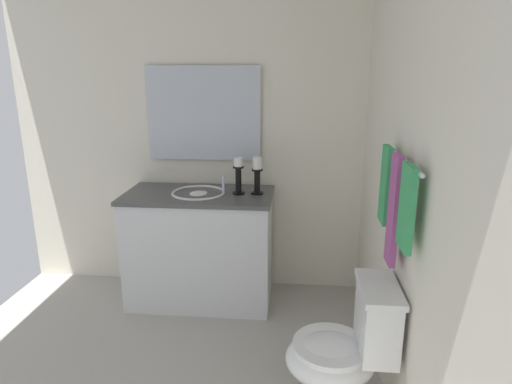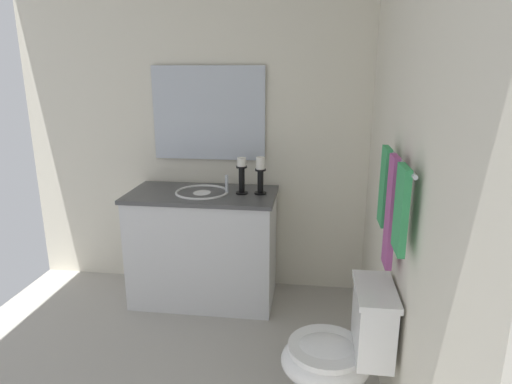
{
  "view_description": "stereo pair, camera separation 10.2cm",
  "coord_description": "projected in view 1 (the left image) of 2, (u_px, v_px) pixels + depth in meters",
  "views": [
    {
      "loc": [
        2.16,
        0.84,
        1.75
      ],
      "look_at": [
        -0.37,
        0.61,
        1.05
      ],
      "focal_mm": 30.84,
      "sensor_mm": 36.0,
      "label": 1
    },
    {
      "loc": [
        2.15,
        0.94,
        1.75
      ],
      "look_at": [
        -0.37,
        0.61,
        1.05
      ],
      "focal_mm": 30.84,
      "sensor_mm": 36.0,
      "label": 2
    }
  ],
  "objects": [
    {
      "name": "towel_center",
      "position": [
        394.0,
        210.0,
        2.09
      ],
      "size": [
        0.13,
        0.03,
        0.54
      ],
      "primitive_type": "cube",
      "color": "#A54C8C",
      "rests_on": "towel_bar"
    },
    {
      "name": "candle_holder_tall",
      "position": [
        257.0,
        175.0,
        3.21
      ],
      "size": [
        0.09,
        0.09,
        0.28
      ],
      "color": "black",
      "rests_on": "vanity_cabinet"
    },
    {
      "name": "wall_back",
      "position": [
        407.0,
        181.0,
        2.16
      ],
      "size": [
        2.51,
        0.04,
        2.45
      ],
      "primitive_type": "cube",
      "color": "silver",
      "rests_on": "ground"
    },
    {
      "name": "floor",
      "position": [
        148.0,
        377.0,
        2.61
      ],
      "size": [
        2.51,
        2.79,
        0.02
      ],
      "primitive_type": "cube",
      "color": "#B2ADA3",
      "rests_on": "ground"
    },
    {
      "name": "mirror",
      "position": [
        204.0,
        114.0,
        3.38
      ],
      "size": [
        0.02,
        0.88,
        0.72
      ],
      "primitive_type": "cube",
      "color": "silver"
    },
    {
      "name": "vanity_cabinet",
      "position": [
        200.0,
        247.0,
        3.38
      ],
      "size": [
        0.58,
        1.11,
        0.87
      ],
      "color": "silver",
      "rests_on": "ground"
    },
    {
      "name": "candle_holder_short",
      "position": [
        238.0,
        175.0,
        3.21
      ],
      "size": [
        0.09,
        0.09,
        0.27
      ],
      "color": "black",
      "rests_on": "vanity_cabinet"
    },
    {
      "name": "towel_bar",
      "position": [
        402.0,
        159.0,
        2.02
      ],
      "size": [
        0.68,
        0.02,
        0.02
      ],
      "primitive_type": "cylinder",
      "rotation": [
        0.0,
        1.57,
        0.0
      ],
      "color": "silver"
    },
    {
      "name": "towel_near_vanity",
      "position": [
        386.0,
        185.0,
        2.29
      ],
      "size": [
        0.16,
        0.03,
        0.41
      ],
      "primitive_type": "cube",
      "color": "#389E59",
      "rests_on": "towel_bar"
    },
    {
      "name": "wall_left",
      "position": [
        189.0,
        139.0,
        3.49
      ],
      "size": [
        0.04,
        2.79,
        2.45
      ],
      "primitive_type": "cube",
      "color": "silver",
      "rests_on": "ground"
    },
    {
      "name": "towel_near_corner",
      "position": [
        407.0,
        208.0,
        1.85
      ],
      "size": [
        0.17,
        0.03,
        0.37
      ],
      "primitive_type": "cube",
      "color": "#389E59",
      "rests_on": "towel_bar"
    },
    {
      "name": "toilet",
      "position": [
        344.0,
        353.0,
        2.23
      ],
      "size": [
        0.39,
        0.54,
        0.75
      ],
      "color": "white",
      "rests_on": "ground"
    },
    {
      "name": "sink_basin",
      "position": [
        199.0,
        198.0,
        3.27
      ],
      "size": [
        0.4,
        0.4,
        0.24
      ],
      "color": "white",
      "rests_on": "vanity_cabinet"
    }
  ]
}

